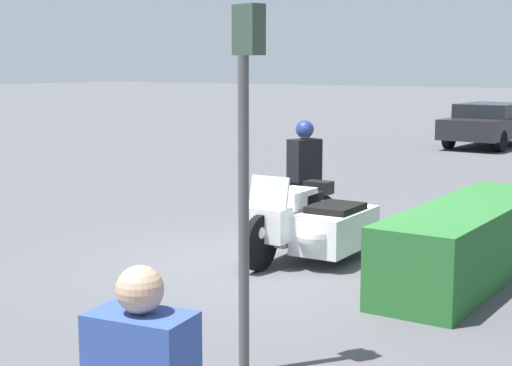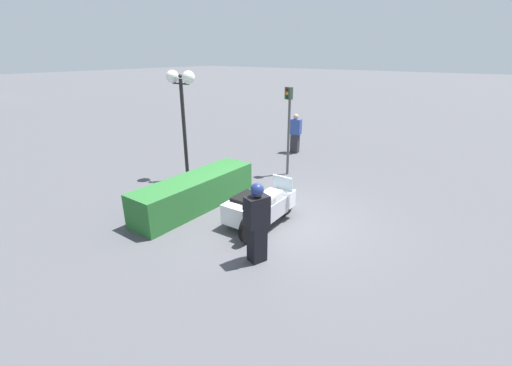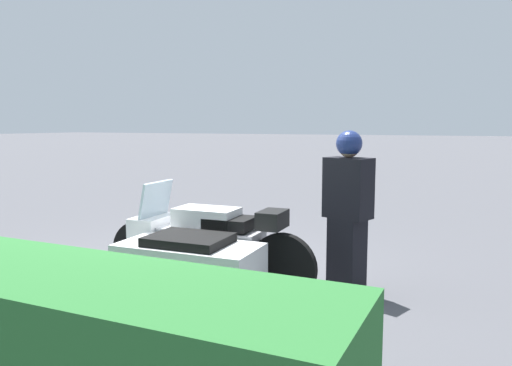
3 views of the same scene
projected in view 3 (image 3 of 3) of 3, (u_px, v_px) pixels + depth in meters
ground_plane at (178, 283)px, 5.73m from camera, size 160.00×160.00×0.00m
police_motorcycle at (190, 255)px, 5.09m from camera, size 2.44×1.20×1.18m
officer_rider at (348, 208)px, 5.32m from camera, size 0.54×0.43×1.75m
hedge_bush_curbside at (58, 339)px, 3.16m from camera, size 3.88×1.00×0.91m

